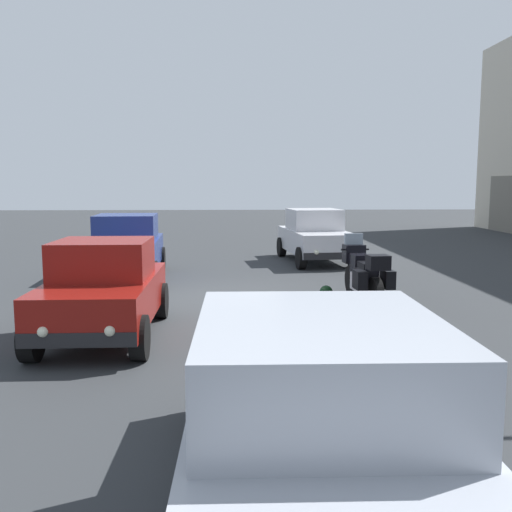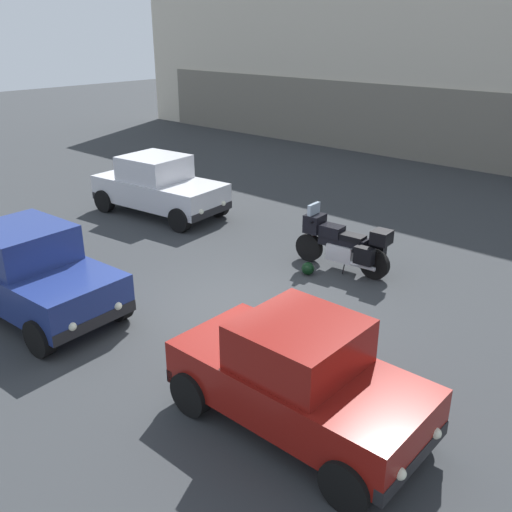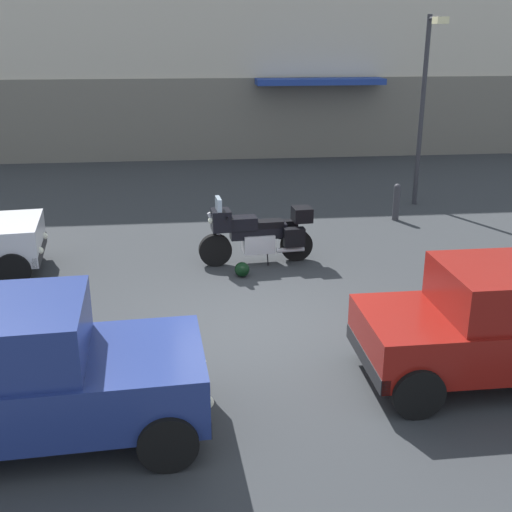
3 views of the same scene
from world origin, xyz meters
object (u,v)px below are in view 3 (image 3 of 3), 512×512
object	(u,v)px
helmet	(242,269)
streetlamp_curbside	(425,93)
car_wagon_end	(25,375)
bollard_curbside	(396,201)
motorcycle	(259,233)
car_compact_side	(493,325)

from	to	relation	value
helmet	streetlamp_curbside	world-z (taller)	streetlamp_curbside
car_wagon_end	bollard_curbside	world-z (taller)	car_wagon_end
bollard_curbside	helmet	bearing A→B (deg)	-140.22
motorcycle	bollard_curbside	xyz separation A→B (m)	(3.64, 2.65, -0.15)
motorcycle	streetlamp_curbside	xyz separation A→B (m)	(4.63, 3.94, 2.25)
helmet	streetlamp_curbside	xyz separation A→B (m)	(5.02, 4.65, 2.73)
streetlamp_curbside	helmet	bearing A→B (deg)	-137.22
streetlamp_curbside	bollard_curbside	distance (m)	2.89
car_compact_side	bollard_curbside	xyz separation A→B (m)	(1.15, 7.40, -0.29)
motorcycle	bollard_curbside	size ratio (longest dim) A/B	2.53
car_compact_side	bollard_curbside	bearing A→B (deg)	80.62
car_compact_side	motorcycle	bearing A→B (deg)	117.18
motorcycle	bollard_curbside	world-z (taller)	motorcycle
car_compact_side	bollard_curbside	distance (m)	7.49
motorcycle	car_compact_side	xyz separation A→B (m)	(2.49, -4.75, 0.15)
helmet	bollard_curbside	xyz separation A→B (m)	(4.04, 3.36, 0.33)
motorcycle	car_wagon_end	bearing A→B (deg)	55.18
car_wagon_end	bollard_curbside	xyz separation A→B (m)	(6.83, 8.10, -0.33)
bollard_curbside	motorcycle	bearing A→B (deg)	-143.98
helmet	car_compact_side	bearing A→B (deg)	-54.47
motorcycle	streetlamp_curbside	bearing A→B (deg)	-144.15
streetlamp_curbside	bollard_curbside	size ratio (longest dim) A/B	5.26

